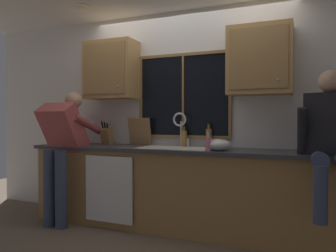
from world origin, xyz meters
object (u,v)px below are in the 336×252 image
(person_standing, at_px, (63,142))
(person_sitting_on_counter, at_px, (331,135))
(soap_dispenser, at_px, (208,144))
(bottle_tall_clear, at_px, (209,137))
(mixing_bowl, at_px, (218,145))
(cutting_board, at_px, (140,132))
(bottle_green_glass, at_px, (184,138))
(knife_block, at_px, (107,136))

(person_standing, height_order, person_sitting_on_counter, person_sitting_on_counter)
(person_standing, xyz_separation_m, soap_dispenser, (1.75, 0.12, 0.03))
(bottle_tall_clear, bearing_deg, mixing_bowl, -59.87)
(person_sitting_on_counter, distance_m, soap_dispenser, 1.12)
(person_sitting_on_counter, xyz_separation_m, cutting_board, (-2.11, 0.48, -0.02))
(person_sitting_on_counter, bearing_deg, cutting_board, 167.05)
(mixing_bowl, xyz_separation_m, bottle_green_glass, (-0.49, 0.32, 0.04))
(knife_block, xyz_separation_m, cutting_board, (0.41, 0.10, 0.06))
(knife_block, bearing_deg, soap_dispenser, -12.57)
(bottle_green_glass, xyz_separation_m, bottle_tall_clear, (0.30, 0.01, 0.01))
(person_sitting_on_counter, distance_m, knife_block, 2.55)
(bottle_green_glass, bearing_deg, person_standing, -158.22)
(cutting_board, distance_m, mixing_bowl, 1.13)
(mixing_bowl, bearing_deg, soap_dispenser, -131.65)
(person_sitting_on_counter, distance_m, bottle_tall_clear, 1.32)
(person_standing, distance_m, bottle_green_glass, 1.44)
(soap_dispenser, distance_m, bottle_green_glass, 0.58)
(person_sitting_on_counter, height_order, bottle_tall_clear, person_sitting_on_counter)
(cutting_board, bearing_deg, soap_dispenser, -22.62)
(soap_dispenser, bearing_deg, person_standing, -175.94)
(knife_block, height_order, soap_dispenser, knife_block)
(person_standing, xyz_separation_m, mixing_bowl, (1.83, 0.21, 0.01))
(person_standing, height_order, knife_block, person_standing)
(knife_block, distance_m, mixing_bowl, 1.51)
(mixing_bowl, distance_m, bottle_tall_clear, 0.39)
(cutting_board, distance_m, bottle_green_glass, 0.59)
(mixing_bowl, relative_size, soap_dispenser, 1.30)
(bottle_green_glass, bearing_deg, person_sitting_on_counter, -17.48)
(cutting_board, xyz_separation_m, bottle_tall_clear, (0.89, 0.01, -0.05))
(cutting_board, bearing_deg, person_standing, -144.11)
(knife_block, relative_size, soap_dispenser, 1.65)
(bottle_tall_clear, bearing_deg, soap_dispenser, -75.08)
(person_sitting_on_counter, relative_size, bottle_green_glass, 5.16)
(person_sitting_on_counter, bearing_deg, soap_dispenser, 176.47)
(mixing_bowl, relative_size, bottle_green_glass, 1.04)
(soap_dispenser, bearing_deg, bottle_tall_clear, 104.92)
(soap_dispenser, height_order, bottle_tall_clear, bottle_tall_clear)
(cutting_board, height_order, bottle_tall_clear, cutting_board)
(person_sitting_on_counter, height_order, mixing_bowl, person_sitting_on_counter)
(knife_block, bearing_deg, cutting_board, 13.81)
(soap_dispenser, relative_size, bottle_tall_clear, 0.71)
(cutting_board, bearing_deg, person_sitting_on_counter, -12.95)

